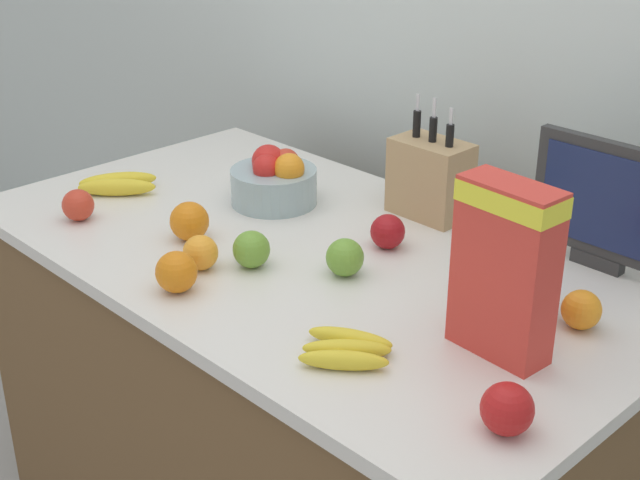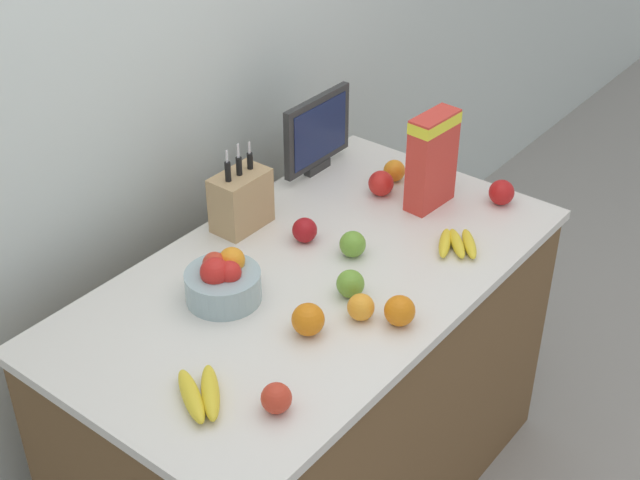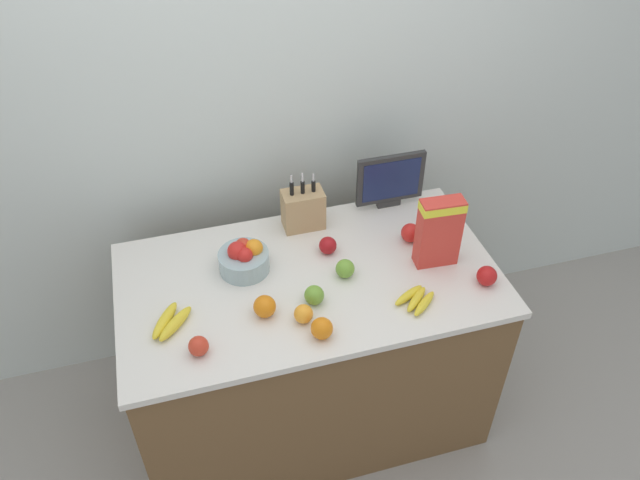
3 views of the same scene
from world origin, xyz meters
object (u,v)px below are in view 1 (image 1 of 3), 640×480
apple_rear (527,291)px  cereal_box (505,263)px  knife_block (430,178)px  apple_middle (345,257)px  apple_front (251,249)px  apple_near_bananas (507,409)px  apple_by_knife_block (388,231)px  apple_leftmost (78,205)px  orange_front_right (176,272)px  orange_front_left (581,310)px  banana_bunch_left (347,349)px  small_monitor (606,203)px  fruit_bowl (275,180)px  orange_front_center (200,253)px  banana_bunch_right (117,184)px  orange_mid_left (189,221)px

apple_rear → cereal_box: bearing=-73.0°
knife_block → apple_middle: (0.08, -0.36, -0.05)m
apple_front → apple_middle: size_ratio=1.00×
apple_near_bananas → apple_by_knife_block: 0.65m
apple_leftmost → apple_by_knife_block: (0.59, 0.40, 0.00)m
orange_front_right → orange_front_left: orange_front_right is taller
banana_bunch_left → apple_near_bananas: 0.31m
apple_by_knife_block → apple_middle: bearing=-80.6°
small_monitor → apple_front: size_ratio=4.08×
knife_block → banana_bunch_left: (0.30, -0.58, -0.07)m
fruit_bowl → cereal_box: bearing=-12.4°
apple_leftmost → cereal_box: bearing=12.5°
fruit_bowl → orange_front_center: size_ratio=2.83×
orange_front_right → orange_front_center: size_ratio=1.13×
apple_rear → orange_front_left: 0.10m
banana_bunch_left → small_monitor: bearing=79.2°
banana_bunch_right → orange_front_left: orange_front_left is taller
orange_front_center → orange_mid_left: (-0.13, 0.07, 0.01)m
cereal_box → orange_mid_left: size_ratio=3.60×
apple_leftmost → orange_front_left: size_ratio=1.01×
banana_bunch_right → apple_by_knife_block: bearing=19.4°
banana_bunch_right → apple_front: 0.54m
knife_block → fruit_bowl: size_ratio=1.36×
knife_block → apple_leftmost: knife_block is taller
apple_rear → knife_block: bearing=151.7°
cereal_box → orange_front_right: size_ratio=3.77×
apple_rear → orange_front_center: 0.65m
fruit_bowl → orange_front_center: bearing=-65.2°
apple_front → fruit_bowl: bearing=130.4°
orange_front_center → orange_front_left: (0.66, 0.34, -0.00)m
knife_block → orange_front_right: size_ratio=3.41×
banana_bunch_left → apple_by_knife_block: bearing=123.1°
apple_middle → orange_front_center: bearing=-139.4°
apple_near_bananas → orange_mid_left: bearing=175.1°
apple_near_bananas → orange_mid_left: size_ratio=0.94×
fruit_bowl → orange_mid_left: 0.27m
fruit_bowl → apple_rear: size_ratio=2.50×
apple_near_bananas → apple_middle: (-0.52, 0.19, -0.00)m
orange_front_right → orange_mid_left: orange_mid_left is taller
small_monitor → orange_front_right: (-0.51, -0.68, -0.10)m
cereal_box → fruit_bowl: (-0.76, 0.17, -0.11)m
apple_middle → apple_by_knife_block: apple_middle is taller
cereal_box → apple_rear: 0.20m
knife_block → apple_near_bananas: size_ratio=3.45×
apple_by_knife_block → orange_front_left: apple_by_knife_block is taller
small_monitor → banana_bunch_right: size_ratio=1.55×
fruit_bowl → apple_middle: fruit_bowl is taller
apple_near_bananas → orange_front_center: size_ratio=1.11×
small_monitor → apple_rear: 0.28m
apple_front → orange_mid_left: 0.20m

